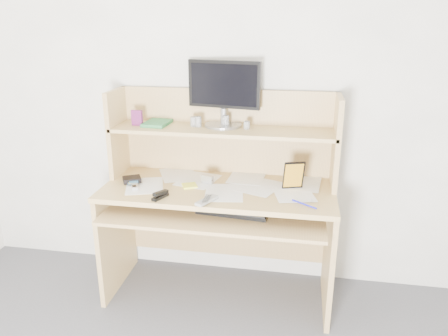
% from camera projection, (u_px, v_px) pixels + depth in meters
% --- Properties ---
extents(back_wall, '(3.60, 0.04, 2.50)m').
position_uv_depth(back_wall, '(227.00, 96.00, 2.78)').
color(back_wall, white).
rests_on(back_wall, floor).
extents(desk, '(1.40, 0.70, 1.30)m').
position_uv_depth(desk, '(221.00, 191.00, 2.74)').
color(desk, tan).
rests_on(desk, floor).
extents(paper_clutter, '(1.32, 0.54, 0.01)m').
position_uv_depth(paper_clutter, '(218.00, 187.00, 2.64)').
color(paper_clutter, white).
rests_on(paper_clutter, desk).
extents(keyboard, '(0.43, 0.19, 0.03)m').
position_uv_depth(keyboard, '(233.00, 211.00, 2.53)').
color(keyboard, black).
rests_on(keyboard, desk).
extents(tv_remote, '(0.11, 0.16, 0.02)m').
position_uv_depth(tv_remote, '(207.00, 200.00, 2.42)').
color(tv_remote, gray).
rests_on(tv_remote, paper_clutter).
extents(flip_phone, '(0.07, 0.08, 0.02)m').
position_uv_depth(flip_phone, '(135.00, 186.00, 2.62)').
color(flip_phone, '#AAAAAC').
rests_on(flip_phone, paper_clutter).
extents(stapler, '(0.08, 0.12, 0.04)m').
position_uv_depth(stapler, '(160.00, 195.00, 2.47)').
color(stapler, black).
rests_on(stapler, paper_clutter).
extents(wallet, '(0.14, 0.13, 0.03)m').
position_uv_depth(wallet, '(132.00, 179.00, 2.72)').
color(wallet, black).
rests_on(wallet, paper_clutter).
extents(sticky_note_pad, '(0.11, 0.11, 0.01)m').
position_uv_depth(sticky_note_pad, '(190.00, 186.00, 2.66)').
color(sticky_note_pad, yellow).
rests_on(sticky_note_pad, desk).
extents(digital_camera, '(0.08, 0.05, 0.05)m').
position_uv_depth(digital_camera, '(207.00, 179.00, 2.70)').
color(digital_camera, '#ADADAF').
rests_on(digital_camera, paper_clutter).
extents(game_case, '(0.12, 0.05, 0.17)m').
position_uv_depth(game_case, '(294.00, 175.00, 2.58)').
color(game_case, black).
rests_on(game_case, paper_clutter).
extents(blue_pen, '(0.13, 0.10, 0.01)m').
position_uv_depth(blue_pen, '(304.00, 204.00, 2.38)').
color(blue_pen, '#1718AF').
rests_on(blue_pen, paper_clutter).
extents(card_box, '(0.07, 0.03, 0.10)m').
position_uv_depth(card_box, '(137.00, 118.00, 2.73)').
color(card_box, '#A62116').
rests_on(card_box, desk).
extents(shelf_book, '(0.16, 0.21, 0.02)m').
position_uv_depth(shelf_book, '(157.00, 123.00, 2.77)').
color(shelf_book, '#348355').
rests_on(shelf_book, desk).
extents(chip_stack_a, '(0.05, 0.05, 0.06)m').
position_uv_depth(chip_stack_a, '(194.00, 122.00, 2.72)').
color(chip_stack_a, black).
rests_on(chip_stack_a, desk).
extents(chip_stack_b, '(0.05, 0.05, 0.06)m').
position_uv_depth(chip_stack_b, '(198.00, 122.00, 2.70)').
color(chip_stack_b, white).
rests_on(chip_stack_b, desk).
extents(chip_stack_c, '(0.05, 0.05, 0.05)m').
position_uv_depth(chip_stack_c, '(247.00, 125.00, 2.66)').
color(chip_stack_c, black).
rests_on(chip_stack_c, desk).
extents(chip_stack_d, '(0.05, 0.05, 0.07)m').
position_uv_depth(chip_stack_d, '(226.00, 121.00, 2.70)').
color(chip_stack_d, white).
rests_on(chip_stack_d, desk).
extents(monitor, '(0.46, 0.23, 0.40)m').
position_uv_depth(monitor, '(224.00, 91.00, 2.68)').
color(monitor, '#99999D').
rests_on(monitor, desk).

